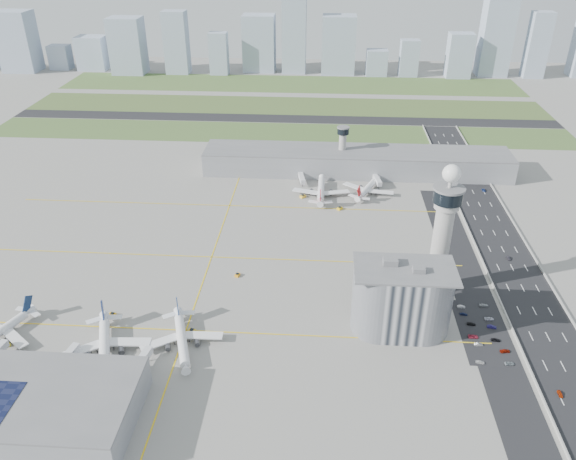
# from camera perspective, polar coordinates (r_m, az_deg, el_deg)

# --- Properties ---
(ground) EXTENTS (1000.00, 1000.00, 0.00)m
(ground) POSITION_cam_1_polar(r_m,az_deg,el_deg) (268.20, -0.50, -6.46)
(ground) COLOR gray
(grass_strip_0) EXTENTS (480.00, 50.00, 0.08)m
(grass_strip_0) POSITION_cam_1_polar(r_m,az_deg,el_deg) (470.37, -0.91, 9.84)
(grass_strip_0) COLOR #40582A
(grass_strip_0) RESTS_ON ground
(grass_strip_1) EXTENTS (480.00, 60.00, 0.08)m
(grass_strip_1) POSITION_cam_1_polar(r_m,az_deg,el_deg) (541.45, -0.26, 12.48)
(grass_strip_1) COLOR #475A2A
(grass_strip_1) RESTS_ON ground
(grass_strip_2) EXTENTS (480.00, 70.00, 0.08)m
(grass_strip_2) POSITION_cam_1_polar(r_m,az_deg,el_deg) (618.29, 0.27, 14.63)
(grass_strip_2) COLOR #46632F
(grass_strip_2) RESTS_ON ground
(runway) EXTENTS (480.00, 22.00, 0.10)m
(runway) POSITION_cam_1_polar(r_m,az_deg,el_deg) (505.29, -0.57, 11.24)
(runway) COLOR black
(runway) RESTS_ON ground
(highway) EXTENTS (28.00, 500.00, 0.10)m
(highway) POSITION_cam_1_polar(r_m,az_deg,el_deg) (285.14, 23.40, -6.82)
(highway) COLOR black
(highway) RESTS_ON ground
(barrier_left) EXTENTS (0.60, 500.00, 1.20)m
(barrier_left) POSITION_cam_1_polar(r_m,az_deg,el_deg) (280.31, 20.72, -6.74)
(barrier_left) COLOR #9E9E99
(barrier_left) RESTS_ON ground
(barrier_right) EXTENTS (0.60, 500.00, 1.20)m
(barrier_right) POSITION_cam_1_polar(r_m,az_deg,el_deg) (289.96, 26.04, -6.70)
(barrier_right) COLOR #9E9E99
(barrier_right) RESTS_ON ground
(landside_road) EXTENTS (18.00, 260.00, 0.08)m
(landside_road) POSITION_cam_1_polar(r_m,az_deg,el_deg) (269.77, 18.97, -8.08)
(landside_road) COLOR black
(landside_road) RESTS_ON ground
(parking_lot) EXTENTS (20.00, 44.00, 0.10)m
(parking_lot) POSITION_cam_1_polar(r_m,az_deg,el_deg) (260.12, 19.13, -9.68)
(parking_lot) COLOR black
(parking_lot) RESTS_ON ground
(taxiway_line_h_0) EXTENTS (260.00, 0.60, 0.01)m
(taxiway_line_h_0) POSITION_cam_1_polar(r_m,az_deg,el_deg) (250.49, -10.32, -10.01)
(taxiway_line_h_0) COLOR yellow
(taxiway_line_h_0) RESTS_ON ground
(taxiway_line_h_1) EXTENTS (260.00, 0.60, 0.01)m
(taxiway_line_h_1) POSITION_cam_1_polar(r_m,az_deg,el_deg) (297.97, -7.77, -2.74)
(taxiway_line_h_1) COLOR yellow
(taxiway_line_h_1) RESTS_ON ground
(taxiway_line_h_2) EXTENTS (260.00, 0.60, 0.01)m
(taxiway_line_h_2) POSITION_cam_1_polar(r_m,az_deg,el_deg) (349.31, -5.97, 2.48)
(taxiway_line_h_2) COLOR yellow
(taxiway_line_h_2) RESTS_ON ground
(taxiway_line_v) EXTENTS (0.60, 260.00, 0.01)m
(taxiway_line_v) POSITION_cam_1_polar(r_m,az_deg,el_deg) (297.97, -7.77, -2.74)
(taxiway_line_v) COLOR yellow
(taxiway_line_v) RESTS_ON ground
(control_tower) EXTENTS (14.00, 14.00, 64.50)m
(control_tower) POSITION_cam_1_polar(r_m,az_deg,el_deg) (261.70, 15.53, 0.43)
(control_tower) COLOR #ADAAA5
(control_tower) RESTS_ON ground
(secondary_tower) EXTENTS (8.60, 8.60, 31.90)m
(secondary_tower) POSITION_cam_1_polar(r_m,az_deg,el_deg) (392.27, 5.55, 8.58)
(secondary_tower) COLOR #ADAAA5
(secondary_tower) RESTS_ON ground
(admin_building) EXTENTS (42.00, 24.00, 33.50)m
(admin_building) POSITION_cam_1_polar(r_m,az_deg,el_deg) (243.46, 11.48, -6.90)
(admin_building) COLOR #B2B2B7
(admin_building) RESTS_ON ground
(terminal_pier) EXTENTS (210.00, 32.00, 15.80)m
(terminal_pier) POSITION_cam_1_polar(r_m,az_deg,el_deg) (394.85, 6.94, 6.94)
(terminal_pier) COLOR gray
(terminal_pier) RESTS_ON ground
(near_terminal) EXTENTS (84.00, 42.00, 13.00)m
(near_terminal) POSITION_cam_1_polar(r_m,az_deg,el_deg) (227.57, -25.88, -15.76)
(near_terminal) COLOR gray
(near_terminal) RESTS_ON ground
(airplane_near_b) EXTENTS (50.56, 54.60, 12.46)m
(airplane_near_b) POSITION_cam_1_polar(r_m,az_deg,el_deg) (242.72, -18.26, -10.81)
(airplane_near_b) COLOR white
(airplane_near_b) RESTS_ON ground
(airplane_near_c) EXTENTS (45.82, 49.78, 11.49)m
(airplane_near_c) POSITION_cam_1_polar(r_m,az_deg,el_deg) (239.17, -10.78, -10.48)
(airplane_near_c) COLOR white
(airplane_near_c) RESTS_ON ground
(airplane_far_a) EXTENTS (37.41, 43.83, 12.14)m
(airplane_far_a) POSITION_cam_1_polar(r_m,az_deg,el_deg) (359.57, 3.39, 4.48)
(airplane_far_a) COLOR white
(airplane_far_a) RESTS_ON ground
(airplane_far_b) EXTENTS (47.61, 50.80, 11.34)m
(airplane_far_b) POSITION_cam_1_polar(r_m,az_deg,el_deg) (366.59, 8.20, 4.66)
(airplane_far_b) COLOR white
(airplane_far_b) RESTS_ON ground
(jet_bridge_near_1) EXTENTS (5.39, 14.31, 5.70)m
(jet_bridge_near_1) POSITION_cam_1_polar(r_m,az_deg,el_deg) (240.74, -22.36, -13.16)
(jet_bridge_near_1) COLOR silver
(jet_bridge_near_1) RESTS_ON ground
(jet_bridge_near_2) EXTENTS (5.39, 14.31, 5.70)m
(jet_bridge_near_2) POSITION_cam_1_polar(r_m,az_deg,el_deg) (229.95, -15.40, -14.04)
(jet_bridge_near_2) COLOR silver
(jet_bridge_near_2) RESTS_ON ground
(jet_bridge_far_0) EXTENTS (5.39, 14.31, 5.70)m
(jet_bridge_far_0) POSITION_cam_1_polar(r_m,az_deg,el_deg) (381.69, 1.27, 5.52)
(jet_bridge_far_0) COLOR silver
(jet_bridge_far_0) RESTS_ON ground
(jet_bridge_far_1) EXTENTS (5.39, 14.31, 5.70)m
(jet_bridge_far_1) POSITION_cam_1_polar(r_m,az_deg,el_deg) (383.04, 8.79, 5.26)
(jet_bridge_far_1) COLOR silver
(jet_bridge_far_1) RESTS_ON ground
(tug_0) EXTENTS (3.17, 3.42, 1.64)m
(tug_0) POSITION_cam_1_polar(r_m,az_deg,el_deg) (265.93, -26.59, -10.29)
(tug_0) COLOR yellow
(tug_0) RESTS_ON ground
(tug_1) EXTENTS (3.32, 2.53, 1.76)m
(tug_1) POSITION_cam_1_polar(r_m,az_deg,el_deg) (265.78, -17.40, -8.19)
(tug_1) COLOR #E39E0C
(tug_1) RESTS_ON ground
(tug_2) EXTENTS (3.64, 2.95, 1.84)m
(tug_2) POSITION_cam_1_polar(r_m,az_deg,el_deg) (248.42, -9.74, -10.06)
(tug_2) COLOR gold
(tug_2) RESTS_ON ground
(tug_3) EXTENTS (2.71, 3.28, 1.64)m
(tug_3) POSITION_cam_1_polar(r_m,az_deg,el_deg) (280.94, -5.16, -4.54)
(tug_3) COLOR orange
(tug_3) RESTS_ON ground
(tug_4) EXTENTS (4.12, 4.11, 2.01)m
(tug_4) POSITION_cam_1_polar(r_m,az_deg,el_deg) (357.46, 1.52, 3.47)
(tug_4) COLOR yellow
(tug_4) RESTS_ON ground
(tug_5) EXTENTS (3.74, 3.89, 1.87)m
(tug_5) POSITION_cam_1_polar(r_m,az_deg,el_deg) (343.85, 5.28, 2.23)
(tug_5) COLOR yellow
(tug_5) RESTS_ON ground
(car_lot_0) EXTENTS (3.66, 1.93, 1.19)m
(car_lot_0) POSITION_cam_1_polar(r_m,az_deg,el_deg) (243.34, 18.93, -12.58)
(car_lot_0) COLOR silver
(car_lot_0) RESTS_ON ground
(car_lot_1) EXTENTS (3.64, 1.45, 1.18)m
(car_lot_1) POSITION_cam_1_polar(r_m,az_deg,el_deg) (251.72, 18.79, -10.94)
(car_lot_1) COLOR gray
(car_lot_1) RESTS_ON ground
(car_lot_2) EXTENTS (4.30, 2.02, 1.19)m
(car_lot_2) POSITION_cam_1_polar(r_m,az_deg,el_deg) (255.06, 18.30, -10.23)
(car_lot_2) COLOR #AB263F
(car_lot_2) RESTS_ON ground
(car_lot_3) EXTENTS (3.99, 2.00, 1.11)m
(car_lot_3) POSITION_cam_1_polar(r_m,az_deg,el_deg) (261.81, 18.12, -9.05)
(car_lot_3) COLOR black
(car_lot_3) RESTS_ON ground
(car_lot_4) EXTENTS (3.52, 1.81, 1.14)m
(car_lot_4) POSITION_cam_1_polar(r_m,az_deg,el_deg) (266.60, 17.42, -8.14)
(car_lot_4) COLOR #162149
(car_lot_4) RESTS_ON ground
(car_lot_5) EXTENTS (3.63, 1.42, 1.18)m
(car_lot_5) POSITION_cam_1_polar(r_m,az_deg,el_deg) (270.81, 17.19, -7.44)
(car_lot_5) COLOR silver
(car_lot_5) RESTS_ON ground
(car_lot_6) EXTENTS (4.09, 2.15, 1.10)m
(car_lot_6) POSITION_cam_1_polar(r_m,az_deg,el_deg) (246.73, 21.57, -12.50)
(car_lot_6) COLOR gray
(car_lot_6) RESTS_ON ground
(car_lot_7) EXTENTS (4.45, 2.41, 1.22)m
(car_lot_7) POSITION_cam_1_polar(r_m,az_deg,el_deg) (252.02, 21.19, -11.39)
(car_lot_7) COLOR maroon
(car_lot_7) RESTS_ON ground
(car_lot_8) EXTENTS (3.90, 1.86, 1.29)m
(car_lot_8) POSITION_cam_1_polar(r_m,az_deg,el_deg) (256.27, 20.33, -10.42)
(car_lot_8) COLOR black
(car_lot_8) RESTS_ON ground
(car_lot_9) EXTENTS (4.11, 1.96, 1.30)m
(car_lot_9) POSITION_cam_1_polar(r_m,az_deg,el_deg) (262.89, 19.99, -9.22)
(car_lot_9) COLOR #1D1752
(car_lot_9) RESTS_ON ground
(car_lot_10) EXTENTS (4.20, 1.96, 1.16)m
(car_lot_10) POSITION_cam_1_polar(r_m,az_deg,el_deg) (267.29, 19.76, -8.48)
(car_lot_10) COLOR silver
(car_lot_10) RESTS_ON ground
(car_lot_11) EXTENTS (4.28, 2.20, 1.19)m
(car_lot_11) POSITION_cam_1_polar(r_m,az_deg,el_deg) (274.90, 19.27, -7.23)
(car_lot_11) COLOR #999DA1
(car_lot_11) RESTS_ON ground
(car_hw_0) EXTENTS (1.47, 3.60, 1.22)m
(car_hw_0) POSITION_cam_1_polar(r_m,az_deg,el_deg) (241.08, 25.92, -14.75)
(car_hw_0) COLOR #9A2707
(car_hw_0) RESTS_ON ground
(car_hw_1) EXTENTS (1.60, 3.88, 1.25)m
(car_hw_1) POSITION_cam_1_polar(r_m,az_deg,el_deg) (315.01, 21.48, -2.67)
(car_hw_1) COLOR black
(car_hw_1) RESTS_ON ground
(car_hw_2) EXTENTS (1.98, 4.08, 1.12)m
(car_hw_2) POSITION_cam_1_polar(r_m,az_deg,el_deg) (387.91, 19.28, 3.84)
(car_hw_2) COLOR navy
(car_hw_2) RESTS_ON ground
(car_hw_4) EXTENTS (1.49, 3.66, 1.25)m
(car_hw_4) POSITION_cam_1_polar(r_m,az_deg,el_deg) (437.84, 15.58, 7.32)
(car_hw_4) COLOR #9298A1
(car_hw_4) RESTS_ON ground
(skyline_bldg_1) EXTENTS (37.63, 30.10, 65.60)m
(skyline_bldg_1) POSITION_cam_1_polar(r_m,az_deg,el_deg) (734.23, -25.75, 16.88)
(skyline_bldg_1) COLOR #9EADC1
(skyline_bldg_1) RESTS_ON ground
(skyline_bldg_2) EXTENTS (22.81, 18.25, 26.79)m
(skyline_bldg_2) POSITION_cam_1_polar(r_m,az_deg,el_deg) (730.86, -22.11, 15.97)
(skyline_bldg_2) COLOR #9EADC1
(skyline_bldg_2) RESTS_ON ground
(skyline_bldg_3) EXTENTS (32.30, 25.84, 36.93)m
(skyline_bldg_3) POSITION_cam_1_polar(r_m,az_deg,el_deg) (715.50, -19.23, 16.63)
(skyline_bldg_3) COLOR #9EADC1
(skyline_bldg_3) RESTS_ON ground
(skyline_bldg_4) EXTENTS (35.81, 28.65, 60.36)m
(skyline_bldg_4) POSITION_cam_1_polar(r_m,az_deg,el_deg) (681.59, -15.98, 17.55)
(skyline_bldg_4) COLOR #9EADC1
(skyline_bldg_4) RESTS_ON ground
(skyline_bldg_5) EXTENTS (25.49, 20.39, 66.89)m
(skyline_bldg_5) POSITION_cam_1_polar(r_m,az_deg,el_deg) (669.58, -11.27, 18.17)
(skyline_bldg_5) COLOR #9EADC1
(skyline_bldg_5) RESTS_ON ground
(skyline_bldg_6) EXTENTS (20.04, 16.03, 45.20)m
(skyline_bldg_6) POSITION_cam_1_polar(r_m,az_deg,el_deg) (659.78, -7.04, 17.37)
(skyline_bldg_6) COLOR #9EADC1
(skyline_bldg_6) RESTS_ON ground
(skyline_bldg_7) EXTENTS (35.76, 28.61, 61.22)m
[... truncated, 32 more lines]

